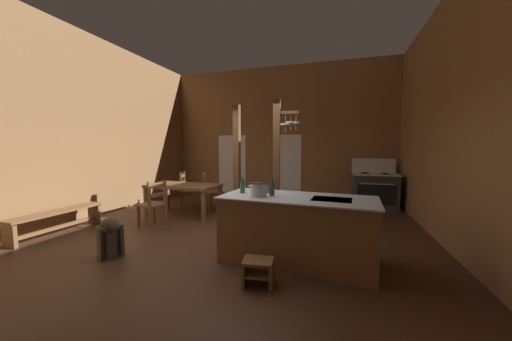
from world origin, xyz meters
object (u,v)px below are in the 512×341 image
object	(u,v)px
step_stool	(258,270)
ladderback_chair_near_window	(188,190)
stockpot_on_counter	(258,189)
ladderback_chair_at_table_end	(213,191)
dining_table	(183,188)
bottle_tall_on_counter	(272,189)
bottle_short_on_counter	(242,186)
stove_range	(374,190)
ladderback_chair_by_post	(153,204)
bench_along_left_wall	(58,217)
kitchen_island	(297,229)
backpack	(110,236)
mixing_bowl_on_counter	(265,190)

from	to	relation	value
step_stool	ladderback_chair_near_window	distance (m)	4.67
step_stool	stockpot_on_counter	distance (m)	1.09
step_stool	ladderback_chair_at_table_end	bearing A→B (deg)	124.08
dining_table	bottle_tall_on_counter	world-z (taller)	bottle_tall_on_counter
bottle_short_on_counter	stove_range	bearing A→B (deg)	58.91
ladderback_chair_by_post	bottle_tall_on_counter	size ratio (longest dim) A/B	3.69
ladderback_chair_at_table_end	bench_along_left_wall	size ratio (longest dim) A/B	0.58
ladderback_chair_at_table_end	bottle_tall_on_counter	bearing A→B (deg)	-49.20
stove_range	kitchen_island	bearing A→B (deg)	-110.75
kitchen_island	backpack	bearing A→B (deg)	-165.17
bench_along_left_wall	bottle_short_on_counter	size ratio (longest dim) A/B	6.58
backpack	ladderback_chair_near_window	bearing A→B (deg)	103.37
kitchen_island	ladderback_chair_near_window	xyz separation A→B (m)	(-3.46, 2.66, -0.01)
dining_table	ladderback_chair_near_window	size ratio (longest dim) A/B	1.82
stove_range	bottle_short_on_counter	xyz separation A→B (m)	(-2.36, -3.91, 0.55)
stove_range	stockpot_on_counter	distance (m)	4.63
bench_along_left_wall	backpack	bearing A→B (deg)	-16.23
kitchen_island	bottle_short_on_counter	world-z (taller)	bottle_short_on_counter
step_stool	bottle_short_on_counter	xyz separation A→B (m)	(-0.51, 0.86, 0.85)
backpack	mixing_bowl_on_counter	bearing A→B (deg)	23.46
backpack	bottle_tall_on_counter	size ratio (longest dim) A/B	2.32
ladderback_chair_by_post	mixing_bowl_on_counter	xyz separation A→B (m)	(2.59, -0.60, 0.51)
step_stool	stove_range	bearing A→B (deg)	68.88
ladderback_chair_by_post	bench_along_left_wall	xyz separation A→B (m)	(-1.37, -0.99, -0.14)
ladderback_chair_by_post	bottle_short_on_counter	bearing A→B (deg)	-18.29
dining_table	backpack	xyz separation A→B (m)	(0.35, -2.48, -0.34)
kitchen_island	mixing_bowl_on_counter	distance (m)	0.76
kitchen_island	stockpot_on_counter	xyz separation A→B (m)	(-0.53, -0.14, 0.57)
ladderback_chair_near_window	backpack	xyz separation A→B (m)	(0.80, -3.37, -0.14)
ladderback_chair_near_window	ladderback_chair_by_post	xyz separation A→B (m)	(0.34, -1.84, 0.00)
ladderback_chair_by_post	stove_range	bearing A→B (deg)	34.28
dining_table	bottle_short_on_counter	bearing A→B (deg)	-38.30
backpack	step_stool	bearing A→B (deg)	-2.22
stove_range	dining_table	distance (m)	5.03
mixing_bowl_on_counter	stockpot_on_counter	bearing A→B (deg)	-89.71
step_stool	ladderback_chair_by_post	bearing A→B (deg)	149.96
step_stool	bottle_tall_on_counter	world-z (taller)	bottle_tall_on_counter
ladderback_chair_at_table_end	bottle_tall_on_counter	world-z (taller)	bottle_tall_on_counter
ladderback_chair_by_post	backpack	bearing A→B (deg)	-73.08
dining_table	ladderback_chair_near_window	distance (m)	1.01
kitchen_island	backpack	xyz separation A→B (m)	(-2.66, -0.71, -0.15)
bottle_short_on_counter	kitchen_island	bearing A→B (deg)	-4.43
kitchen_island	ladderback_chair_near_window	distance (m)	4.37
ladderback_chair_by_post	backpack	xyz separation A→B (m)	(0.46, -1.52, -0.14)
ladderback_chair_by_post	ladderback_chair_at_table_end	size ratio (longest dim) A/B	1.00
stove_range	bottle_tall_on_counter	size ratio (longest dim) A/B	5.13
kitchen_island	mixing_bowl_on_counter	size ratio (longest dim) A/B	13.38
ladderback_chair_by_post	bottle_tall_on_counter	distance (m)	2.95
ladderback_chair_by_post	ladderback_chair_near_window	bearing A→B (deg)	100.35
step_stool	dining_table	xyz separation A→B (m)	(-2.68, 2.57, 0.47)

